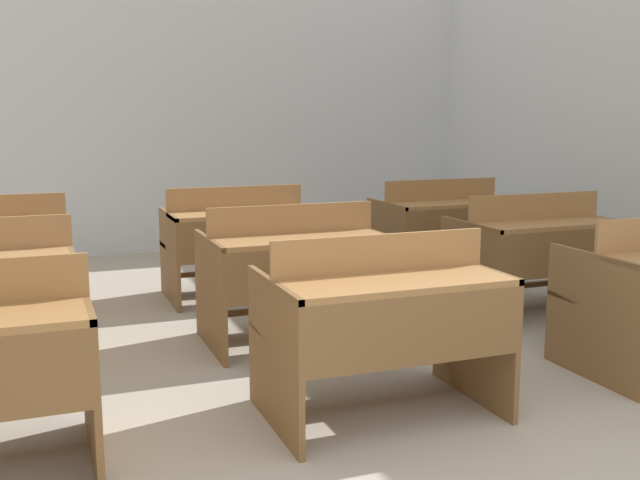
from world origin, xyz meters
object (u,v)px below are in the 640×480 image
(bench_second_center, at_px, (294,270))
(wastepaper_bin, at_px, (500,239))
(bench_second_right, at_px, (536,251))
(bench_third_center, at_px, (237,239))
(bench_front_center, at_px, (383,321))
(bench_third_right, at_px, (442,227))

(bench_second_center, distance_m, wastepaper_bin, 3.51)
(bench_second_right, relative_size, wastepaper_bin, 2.98)
(bench_second_center, bearing_deg, bench_third_center, 91.09)
(bench_front_center, relative_size, bench_second_center, 1.00)
(bench_front_center, bearing_deg, bench_second_right, 34.80)
(bench_third_center, height_order, wastepaper_bin, bench_third_center)
(bench_third_center, relative_size, bench_third_right, 1.00)
(bench_second_center, xyz_separation_m, wastepaper_bin, (2.88, 1.99, -0.28))
(bench_second_right, bearing_deg, bench_front_center, -145.20)
(bench_front_center, relative_size, wastepaper_bin, 2.98)
(bench_second_right, xyz_separation_m, bench_third_right, (-0.01, 1.28, 0.00))
(bench_second_center, distance_m, bench_second_right, 1.81)
(bench_third_center, height_order, bench_third_right, same)
(bench_front_center, height_order, bench_second_right, same)
(bench_third_right, bearing_deg, bench_third_center, 179.91)
(wastepaper_bin, bearing_deg, bench_second_center, -145.36)
(bench_front_center, xyz_separation_m, bench_third_center, (-0.03, 2.53, 0.00))
(bench_second_center, xyz_separation_m, bench_third_right, (1.79, 1.27, 0.00))
(bench_front_center, distance_m, bench_second_right, 2.19)
(bench_front_center, distance_m, bench_second_center, 1.25)
(bench_second_right, height_order, bench_third_center, same)
(bench_front_center, distance_m, bench_third_right, 3.09)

